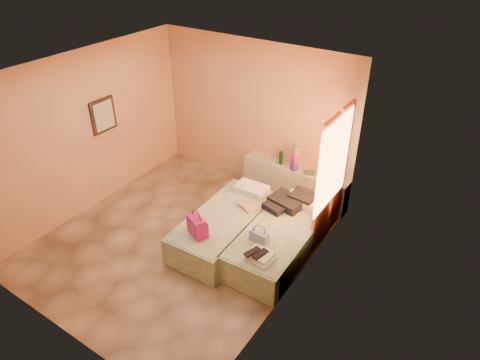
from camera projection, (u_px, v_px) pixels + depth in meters
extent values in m
plane|color=tan|center=(182.00, 239.00, 7.10)|extent=(4.50, 4.50, 0.00)
cube|color=tan|center=(255.00, 116.00, 7.94)|extent=(4.00, 0.02, 2.80)
cube|color=tan|center=(86.00, 134.00, 7.29)|extent=(0.02, 4.50, 2.80)
cube|color=tan|center=(295.00, 210.00, 5.42)|extent=(0.02, 4.50, 2.80)
cube|color=white|center=(166.00, 74.00, 5.61)|extent=(4.00, 4.50, 0.02)
cube|color=#FCD59C|center=(334.00, 162.00, 6.25)|extent=(0.02, 1.10, 1.40)
cube|color=#D05C31|center=(324.00, 186.00, 6.35)|extent=(0.05, 0.55, 2.20)
cube|color=#D05C31|center=(340.00, 169.00, 6.78)|extent=(0.05, 0.45, 2.20)
cube|color=black|center=(103.00, 115.00, 7.45)|extent=(0.04, 0.50, 0.60)
cube|color=#C58641|center=(332.00, 134.00, 7.17)|extent=(0.25, 0.04, 0.30)
cube|color=#A8B896|center=(294.00, 183.00, 7.95)|extent=(2.05, 0.30, 0.65)
cube|color=beige|center=(225.00, 227.00, 6.96)|extent=(0.97, 2.03, 0.50)
cube|color=beige|center=(278.00, 242.00, 6.66)|extent=(0.97, 2.03, 0.50)
cylinder|color=#153B1D|center=(281.00, 158.00, 7.85)|extent=(0.07, 0.07, 0.25)
cube|color=#A71463|center=(294.00, 158.00, 7.60)|extent=(0.13, 0.13, 0.49)
cylinder|color=#559C69|center=(279.00, 162.00, 7.94)|extent=(0.16, 0.16, 0.03)
cube|color=#2A4F39|center=(309.00, 173.00, 7.62)|extent=(0.22, 0.18, 0.03)
cube|color=white|center=(335.00, 176.00, 7.33)|extent=(0.24, 0.24, 0.24)
cube|color=#A71463|center=(198.00, 226.00, 6.33)|extent=(0.39, 0.31, 0.32)
cube|color=tan|center=(250.00, 206.00, 6.99)|extent=(0.39, 0.35, 0.05)
cube|color=black|center=(290.00, 202.00, 6.99)|extent=(0.66, 0.66, 0.18)
cube|color=#40619A|center=(259.00, 237.00, 6.22)|extent=(0.28, 0.14, 0.18)
cube|color=silver|center=(261.00, 257.00, 5.92)|extent=(0.38, 0.33, 0.10)
cube|color=black|center=(256.00, 253.00, 5.89)|extent=(0.25, 0.30, 0.03)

